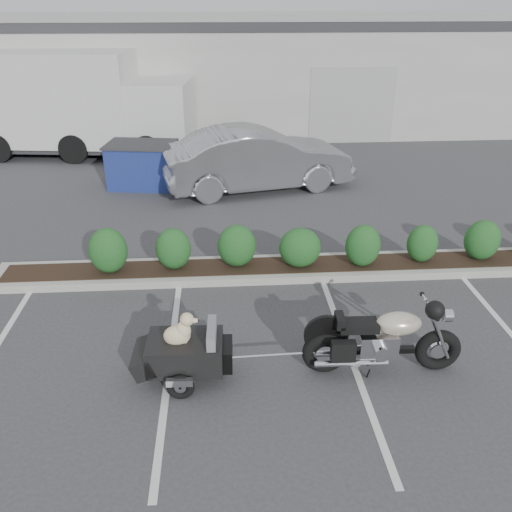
{
  "coord_description": "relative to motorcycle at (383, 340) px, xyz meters",
  "views": [
    {
      "loc": [
        -0.66,
        -7.07,
        4.95
      ],
      "look_at": [
        -0.09,
        1.43,
        0.75
      ],
      "focal_mm": 38.0,
      "sensor_mm": 36.0,
      "label": 1
    }
  ],
  "objects": [
    {
      "name": "sedan",
      "position": [
        -1.21,
        8.1,
        0.31
      ],
      "size": [
        5.35,
        2.87,
        1.67
      ],
      "primitive_type": "imported",
      "rotation": [
        0.0,
        0.0,
        1.8
      ],
      "color": "#9F9FA6",
      "rests_on": "ground"
    },
    {
      "name": "ground",
      "position": [
        -1.54,
        0.91,
        -0.52
      ],
      "size": [
        90.0,
        90.0,
        0.0
      ],
      "primitive_type": "plane",
      "color": "#38383A",
      "rests_on": "ground"
    },
    {
      "name": "delivery_truck",
      "position": [
        -6.5,
        12.04,
        1.04
      ],
      "size": [
        7.33,
        3.17,
        3.26
      ],
      "rotation": [
        0.0,
        0.0,
        -0.12
      ],
      "color": "beige",
      "rests_on": "ground"
    },
    {
      "name": "building",
      "position": [
        -1.54,
        17.91,
        1.48
      ],
      "size": [
        26.0,
        10.0,
        4.0
      ],
      "primitive_type": "cube",
      "color": "#9EA099",
      "rests_on": "ground"
    },
    {
      "name": "planter_kerb",
      "position": [
        -0.54,
        3.11,
        -0.45
      ],
      "size": [
        12.0,
        1.0,
        0.15
      ],
      "primitive_type": "cube",
      "color": "#9E9E93",
      "rests_on": "ground"
    },
    {
      "name": "dumpster",
      "position": [
        -4.36,
        8.53,
        0.09
      ],
      "size": [
        2.01,
        1.51,
        1.21
      ],
      "rotation": [
        0.0,
        0.0,
        -0.14
      ],
      "color": "navy",
      "rests_on": "ground"
    },
    {
      "name": "motorcycle",
      "position": [
        0.0,
        0.0,
        0.0
      ],
      "size": [
        2.29,
        0.77,
        1.31
      ],
      "rotation": [
        0.0,
        0.0,
        -0.03
      ],
      "color": "black",
      "rests_on": "ground"
    },
    {
      "name": "pet_trailer",
      "position": [
        -2.78,
        0.02,
        -0.07
      ],
      "size": [
        1.82,
        1.01,
        1.09
      ],
      "rotation": [
        0.0,
        0.0,
        -0.03
      ],
      "color": "black",
      "rests_on": "ground"
    }
  ]
}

